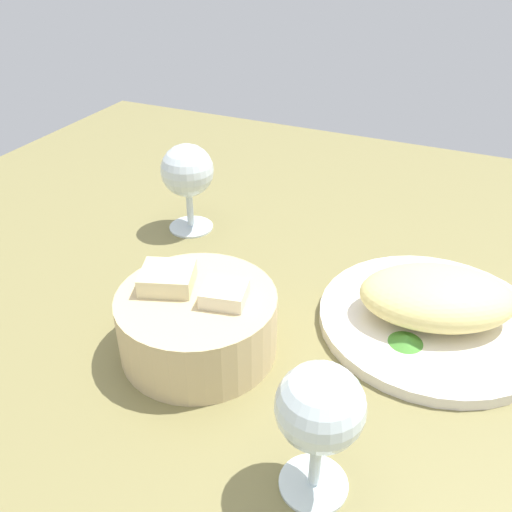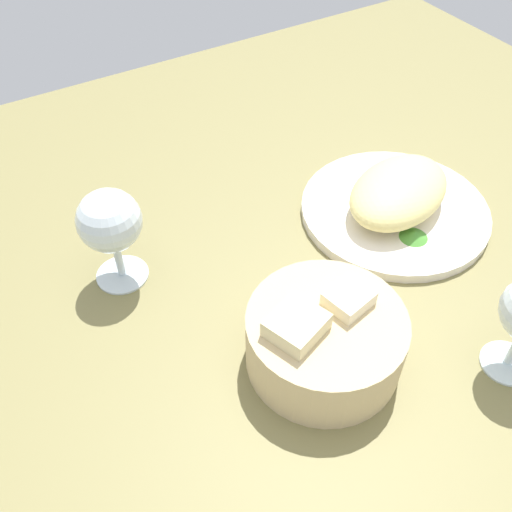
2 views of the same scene
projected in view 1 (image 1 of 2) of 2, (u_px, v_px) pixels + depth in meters
ground_plane at (268, 359)px, 61.90cm from camera, size 140.00×140.00×2.00cm
plate at (432, 321)px, 64.87cm from camera, size 26.17×26.17×1.40cm
omelette at (437, 297)px, 63.00cm from camera, size 20.31×16.70×5.56cm
lettuce_garnish at (406, 339)px, 60.33cm from camera, size 3.81×3.81×1.00cm
bread_basket at (197, 320)px, 59.89cm from camera, size 17.14×17.14×9.22cm
wine_glass_near at (187, 174)px, 80.10cm from camera, size 7.69×7.69×13.31cm
wine_glass_far at (320, 412)px, 42.57cm from camera, size 7.10×7.10×13.06cm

